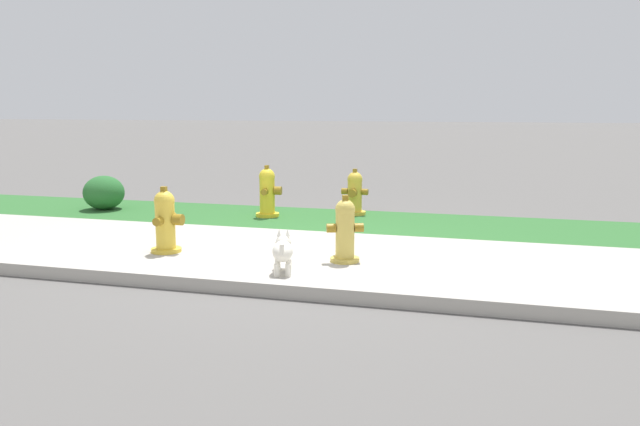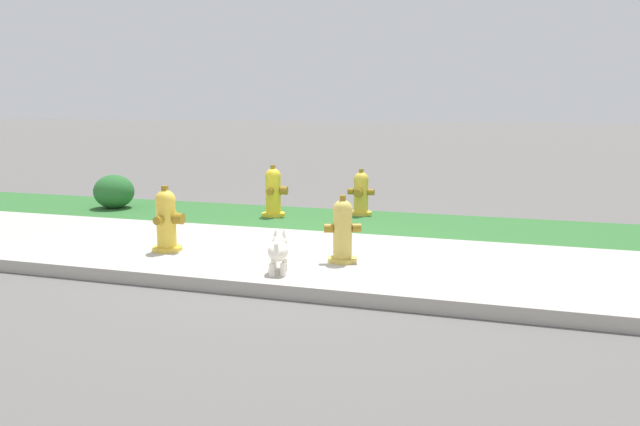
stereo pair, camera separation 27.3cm
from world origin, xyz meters
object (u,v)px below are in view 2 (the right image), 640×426
fire_hydrant_mid_block (361,193)px  small_white_dog (278,250)px  shrub_bush_far_verge (114,191)px  fire_hydrant_across_street (167,220)px  fire_hydrant_far_end (342,231)px  fire_hydrant_by_grass_verge (274,192)px

fire_hydrant_mid_block → small_white_dog: fire_hydrant_mid_block is taller
shrub_bush_far_verge → small_white_dog: bearing=-36.2°
fire_hydrant_across_street → small_white_dog: fire_hydrant_across_street is taller
fire_hydrant_mid_block → shrub_bush_far_verge: (-3.78, -0.55, -0.06)m
fire_hydrant_far_end → fire_hydrant_mid_block: 2.81m
fire_hydrant_by_grass_verge → shrub_bush_far_verge: size_ratio=1.20×
fire_hydrant_mid_block → fire_hydrant_far_end: bearing=100.6°
fire_hydrant_across_street → fire_hydrant_mid_block: 3.21m
fire_hydrant_by_grass_verge → small_white_dog: (1.20, -2.86, -0.13)m
fire_hydrant_mid_block → small_white_dog: 3.34m
fire_hydrant_across_street → shrub_bush_far_verge: size_ratio=1.17×
fire_hydrant_across_street → fire_hydrant_mid_block: size_ratio=1.07×
shrub_bush_far_verge → fire_hydrant_across_street: bearing=-44.8°
fire_hydrant_by_grass_verge → shrub_bush_far_verge: 2.62m
fire_hydrant_across_street → shrub_bush_far_verge: 3.29m
fire_hydrant_far_end → small_white_dog: size_ratio=1.45×
fire_hydrant_by_grass_verge → shrub_bush_far_verge: bearing=-94.5°
small_white_dog → shrub_bush_far_verge: shrub_bush_far_verge is taller
fire_hydrant_across_street → shrub_bush_far_verge: (-2.34, 2.32, -0.08)m
fire_hydrant_far_end → fire_hydrant_mid_block: (-0.50, 2.77, -0.01)m
fire_hydrant_mid_block → small_white_dog: (0.03, -3.34, -0.09)m
fire_hydrant_across_street → small_white_dog: (1.47, -0.47, -0.12)m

